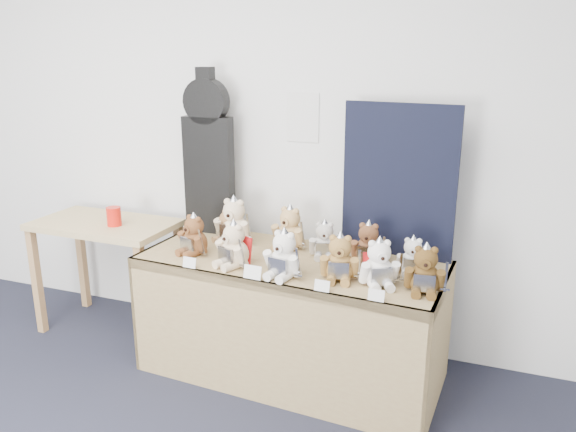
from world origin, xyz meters
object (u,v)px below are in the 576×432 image
at_px(teddy_front_end, 425,272).
at_px(teddy_front_left, 234,247).
at_px(teddy_front_right, 340,260).
at_px(teddy_front_far_left, 194,237).
at_px(red_cup, 114,216).
at_px(teddy_back_centre_right, 324,241).
at_px(teddy_back_end, 412,257).
at_px(guitar_case, 208,154).
at_px(side_table, 106,240).
at_px(teddy_back_centre_left, 290,230).
at_px(teddy_front_far_right, 379,265).
at_px(teddy_back_left, 234,223).
at_px(teddy_back_right, 368,244).
at_px(teddy_front_centre, 284,256).
at_px(display_table, 286,289).
at_px(teddy_back_far_left, 227,227).

bearing_deg(teddy_front_end, teddy_front_left, 173.58).
bearing_deg(teddy_front_right, teddy_front_far_left, 164.59).
bearing_deg(teddy_front_far_left, red_cup, -172.96).
xyz_separation_m(teddy_front_left, teddy_back_centre_right, (0.43, 0.31, -0.02)).
bearing_deg(teddy_back_end, teddy_back_centre_right, 166.12).
xyz_separation_m(guitar_case, teddy_back_end, (1.35, -0.27, -0.42)).
xyz_separation_m(side_table, teddy_back_centre_left, (1.28, 0.09, 0.19)).
relative_size(teddy_front_far_right, teddy_back_left, 0.87).
relative_size(teddy_back_left, teddy_back_end, 1.43).
bearing_deg(teddy_front_far_right, teddy_back_right, 85.62).
bearing_deg(teddy_front_centre, teddy_back_centre_right, 84.02).
xyz_separation_m(teddy_front_left, teddy_front_centre, (0.31, -0.05, 0.00)).
distance_m(teddy_front_centre, teddy_back_right, 0.52).
bearing_deg(teddy_back_centre_left, display_table, -62.76).
height_order(guitar_case, teddy_back_left, guitar_case).
xyz_separation_m(teddy_back_right, teddy_back_far_left, (-0.90, 0.04, -0.01)).
bearing_deg(display_table, teddy_back_centre_left, 109.23).
xyz_separation_m(red_cup, teddy_back_left, (0.81, 0.11, 0.01)).
distance_m(guitar_case, teddy_back_centre_left, 0.73).
relative_size(teddy_front_far_left, teddy_back_right, 1.02).
bearing_deg(red_cup, teddy_front_far_left, -12.94).
bearing_deg(side_table, teddy_back_end, -0.36).
height_order(teddy_front_far_left, teddy_back_far_left, teddy_front_far_left).
height_order(display_table, teddy_front_far_right, teddy_front_far_right).
height_order(teddy_back_right, teddy_back_far_left, teddy_back_right).
height_order(guitar_case, teddy_back_centre_right, guitar_case).
height_order(red_cup, teddy_front_left, teddy_front_left).
xyz_separation_m(teddy_front_right, teddy_back_left, (-0.77, 0.34, 0.02)).
relative_size(teddy_front_end, teddy_back_centre_left, 0.94).
relative_size(side_table, teddy_back_right, 3.62).
distance_m(teddy_front_end, teddy_back_left, 1.25).
bearing_deg(teddy_front_right, teddy_front_left, 171.04).
relative_size(display_table, teddy_front_centre, 6.21).
bearing_deg(teddy_front_end, teddy_back_right, 131.83).
distance_m(teddy_front_centre, teddy_front_end, 0.72).
distance_m(display_table, teddy_back_right, 0.53).
bearing_deg(teddy_front_left, teddy_back_centre_right, 60.11).
bearing_deg(teddy_front_left, teddy_back_right, 49.10).
distance_m(side_table, teddy_back_left, 0.95).
height_order(display_table, teddy_back_far_left, teddy_back_far_left).
distance_m(teddy_front_left, teddy_back_left, 0.40).
height_order(guitar_case, teddy_back_far_left, guitar_case).
xyz_separation_m(guitar_case, red_cup, (-0.56, -0.26, -0.40)).
height_order(teddy_front_end, teddy_back_end, teddy_front_end).
bearing_deg(teddy_back_centre_right, teddy_front_centre, -121.00).
xyz_separation_m(teddy_front_right, teddy_back_centre_left, (-0.41, 0.37, 0.01)).
xyz_separation_m(teddy_front_far_left, teddy_back_right, (0.98, 0.22, -0.00)).
height_order(red_cup, teddy_front_far_left, teddy_front_far_left).
relative_size(teddy_front_centre, teddy_back_centre_left, 0.99).
xyz_separation_m(teddy_back_centre_right, teddy_back_end, (0.51, -0.07, -0.01)).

